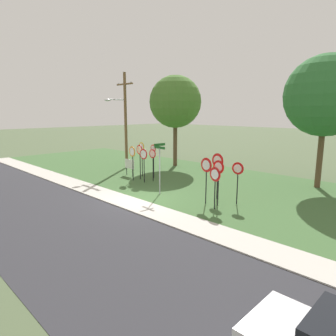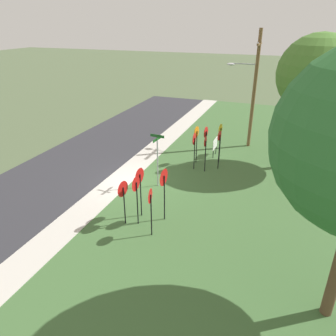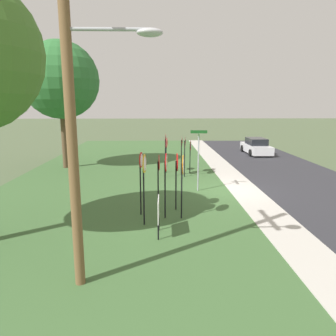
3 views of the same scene
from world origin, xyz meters
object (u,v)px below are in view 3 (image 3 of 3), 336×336
at_px(stop_sign_far_left, 166,172).
at_px(yield_sign_near_right, 185,146).
at_px(yield_sign_far_left, 191,148).
at_px(stop_sign_center_tall, 177,169).
at_px(yield_sign_far_right, 167,146).
at_px(notice_board, 158,211).
at_px(stop_sign_near_right, 141,171).
at_px(oak_tree_right, 60,80).
at_px(street_name_post, 198,155).
at_px(utility_pole, 76,100).
at_px(stop_sign_near_left, 183,173).
at_px(yield_sign_near_left, 166,145).
at_px(parked_sedan_distant, 256,147).
at_px(stop_sign_far_center, 159,171).
at_px(stop_sign_far_right, 144,175).
at_px(yield_sign_center, 182,146).

height_order(stop_sign_far_left, yield_sign_near_right, stop_sign_far_left).
bearing_deg(yield_sign_far_left, stop_sign_center_tall, 178.61).
bearing_deg(yield_sign_near_right, yield_sign_far_right, 46.41).
relative_size(yield_sign_near_right, notice_board, 1.99).
bearing_deg(stop_sign_near_right, oak_tree_right, 38.76).
bearing_deg(street_name_post, utility_pole, 160.32).
height_order(stop_sign_near_left, yield_sign_near_left, yield_sign_near_left).
bearing_deg(street_name_post, yield_sign_near_right, 11.90).
xyz_separation_m(stop_sign_near_left, yield_sign_near_left, (6.93, 0.48, 0.16)).
xyz_separation_m(yield_sign_far_left, utility_pole, (-12.28, 3.75, 2.79)).
bearing_deg(yield_sign_near_left, yield_sign_near_right, -80.46).
bearing_deg(oak_tree_right, yield_sign_near_right, -110.74).
relative_size(yield_sign_far_right, parked_sedan_distant, 0.52).
distance_m(stop_sign_near_right, stop_sign_far_center, 0.98).
distance_m(stop_sign_near_left, notice_board, 2.02).
height_order(stop_sign_far_right, parked_sedan_distant, stop_sign_far_right).
distance_m(utility_pole, parked_sedan_distant, 23.07).
height_order(stop_sign_near_left, parked_sedan_distant, stop_sign_near_left).
distance_m(yield_sign_near_left, yield_sign_far_right, 1.37).
height_order(stop_sign_near_right, oak_tree_right, oak_tree_right).
xyz_separation_m(yield_sign_center, notice_board, (-9.24, 1.43, -0.96)).
height_order(utility_pole, oak_tree_right, oak_tree_right).
height_order(notice_board, oak_tree_right, oak_tree_right).
bearing_deg(yield_sign_far_right, stop_sign_near_left, 174.66).
bearing_deg(stop_sign_near_left, stop_sign_far_right, 121.06).
xyz_separation_m(yield_sign_near_left, street_name_post, (-3.01, -1.55, -0.15)).
bearing_deg(notice_board, yield_sign_far_right, -1.83).
xyz_separation_m(stop_sign_near_right, notice_board, (-2.00, -0.67, -0.94)).
xyz_separation_m(stop_sign_near_right, yield_sign_far_right, (7.80, -1.18, -0.10)).
relative_size(notice_board, oak_tree_right, 0.15).
relative_size(yield_sign_far_right, oak_tree_right, 0.27).
height_order(street_name_post, utility_pole, utility_pole).
height_order(yield_sign_center, utility_pole, utility_pole).
distance_m(yield_sign_far_left, notice_board, 9.67).
distance_m(yield_sign_far_left, oak_tree_right, 9.61).
relative_size(stop_sign_far_right, yield_sign_near_right, 1.04).
height_order(stop_sign_far_left, stop_sign_far_right, stop_sign_far_right).
bearing_deg(oak_tree_right, parked_sedan_distant, -68.62).
xyz_separation_m(yield_sign_center, oak_tree_right, (2.34, 7.82, 4.01)).
bearing_deg(stop_sign_far_center, yield_sign_near_left, -5.58).
distance_m(stop_sign_far_center, stop_sign_center_tall, 0.74).
bearing_deg(stop_sign_far_left, stop_sign_near_right, 72.56).
bearing_deg(parked_sedan_distant, stop_sign_near_right, 149.28).
height_order(yield_sign_far_right, notice_board, yield_sign_far_right).
relative_size(stop_sign_far_center, yield_sign_near_right, 0.91).
distance_m(yield_sign_center, notice_board, 9.40).
distance_m(stop_sign_far_right, notice_board, 1.46).
relative_size(stop_sign_far_left, yield_sign_far_right, 1.11).
relative_size(stop_sign_far_center, notice_board, 1.82).
bearing_deg(stop_sign_far_right, stop_sign_near_right, 16.31).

